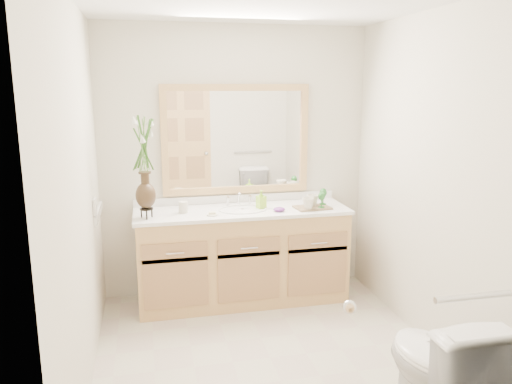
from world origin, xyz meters
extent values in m
plane|color=beige|center=(0.00, 0.00, 0.00)|extent=(2.60, 2.60, 0.00)
cube|color=beige|center=(0.00, 1.30, 1.20)|extent=(2.40, 0.02, 2.40)
cube|color=beige|center=(0.00, -1.30, 1.20)|extent=(2.40, 0.02, 2.40)
cube|color=beige|center=(-1.20, 0.00, 1.20)|extent=(0.02, 2.60, 2.40)
cube|color=beige|center=(1.20, 0.00, 1.20)|extent=(0.02, 2.60, 2.40)
cube|color=tan|center=(0.00, 1.01, 0.40)|extent=(1.80, 0.55, 0.80)
cube|color=white|center=(0.00, 1.01, 0.82)|extent=(1.84, 0.57, 0.03)
ellipsoid|color=white|center=(0.00, 0.99, 0.78)|extent=(0.38, 0.30, 0.12)
cylinder|color=silver|center=(0.00, 1.17, 0.89)|extent=(0.02, 0.02, 0.11)
cylinder|color=silver|center=(-0.10, 1.17, 0.87)|extent=(0.02, 0.02, 0.08)
cylinder|color=silver|center=(0.10, 1.17, 0.87)|extent=(0.02, 0.02, 0.08)
cube|color=white|center=(0.00, 1.28, 1.41)|extent=(1.20, 0.01, 0.85)
cube|color=tan|center=(0.00, 1.28, 1.86)|extent=(1.32, 0.04, 0.06)
cube|color=tan|center=(0.00, 1.28, 0.95)|extent=(1.32, 0.04, 0.06)
cube|color=tan|center=(-0.63, 1.28, 1.41)|extent=(0.06, 0.04, 0.85)
cube|color=tan|center=(0.63, 1.28, 1.41)|extent=(0.06, 0.04, 0.85)
cube|color=white|center=(-1.19, 0.76, 0.98)|extent=(0.02, 0.12, 0.12)
cube|color=tan|center=(-0.30, -1.29, 1.00)|extent=(0.80, 0.03, 2.00)
cylinder|color=silver|center=(0.70, -1.27, 0.95)|extent=(0.55, 0.03, 0.03)
imported|color=white|center=(0.70, -0.92, 0.37)|extent=(0.42, 0.75, 0.74)
cylinder|color=black|center=(-0.81, 0.89, 0.91)|extent=(0.10, 0.10, 0.01)
ellipsoid|color=#322216|center=(-0.81, 0.89, 1.02)|extent=(0.16, 0.16, 0.21)
cylinder|color=#322216|center=(-0.81, 0.89, 1.15)|extent=(0.07, 0.07, 0.10)
cylinder|color=#4C7A33|center=(-0.81, 0.89, 1.40)|extent=(0.06, 0.06, 0.38)
cylinder|color=beige|center=(-0.51, 1.00, 0.88)|extent=(0.08, 0.08, 0.10)
cylinder|color=beige|center=(-0.28, 0.86, 0.84)|extent=(0.09, 0.09, 0.01)
cube|color=beige|center=(-0.28, 0.86, 0.85)|extent=(0.06, 0.04, 0.02)
imported|color=#9BDD34|center=(0.17, 1.02, 0.90)|extent=(0.08, 0.08, 0.14)
ellipsoid|color=#67297C|center=(0.29, 0.87, 0.85)|extent=(0.12, 0.10, 0.04)
cube|color=brown|center=(0.60, 0.91, 0.84)|extent=(0.32, 0.23, 0.02)
imported|color=beige|center=(0.54, 0.85, 0.90)|extent=(0.11, 0.10, 0.10)
imported|color=beige|center=(0.62, 0.96, 0.90)|extent=(0.13, 0.12, 0.10)
cylinder|color=#246C27|center=(0.67, 0.87, 0.85)|extent=(0.06, 0.06, 0.01)
cylinder|color=#246C27|center=(0.67, 0.87, 0.89)|extent=(0.01, 0.01, 0.09)
ellipsoid|color=#246C27|center=(0.67, 0.87, 0.95)|extent=(0.06, 0.06, 0.07)
cylinder|color=#246C27|center=(0.72, 0.98, 0.85)|extent=(0.06, 0.06, 0.01)
cylinder|color=#246C27|center=(0.72, 0.98, 0.89)|extent=(0.01, 0.01, 0.09)
ellipsoid|color=#246C27|center=(0.72, 0.98, 0.95)|extent=(0.06, 0.06, 0.08)
camera|label=1|loc=(-0.79, -3.09, 1.88)|focal=35.00mm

